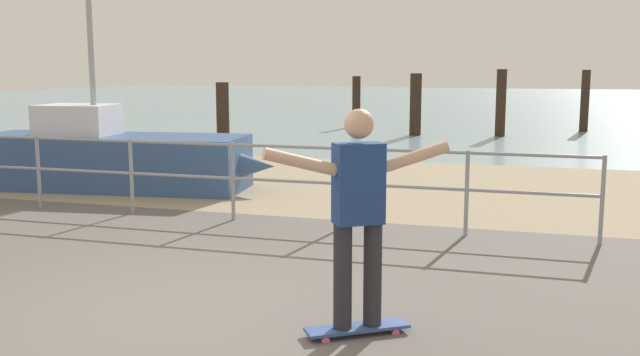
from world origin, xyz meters
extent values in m
cube|color=tan|center=(0.00, 7.00, 0.00)|extent=(24.00, 6.00, 0.04)
cube|color=#75939E|center=(0.00, 35.00, 0.00)|extent=(72.00, 50.00, 0.04)
cylinder|color=gray|center=(-3.83, 3.60, 0.53)|extent=(0.05, 0.05, 1.05)
cylinder|color=gray|center=(-2.32, 3.60, 0.53)|extent=(0.05, 0.05, 1.05)
cylinder|color=gray|center=(-0.81, 3.60, 0.53)|extent=(0.05, 0.05, 1.05)
cylinder|color=gray|center=(0.70, 3.60, 0.53)|extent=(0.05, 0.05, 1.05)
cylinder|color=gray|center=(2.21, 3.60, 0.53)|extent=(0.05, 0.05, 1.05)
cylinder|color=gray|center=(3.72, 3.60, 0.53)|extent=(0.05, 0.05, 1.05)
cylinder|color=gray|center=(-1.57, 3.60, 1.02)|extent=(10.58, 0.04, 0.04)
cylinder|color=gray|center=(-1.57, 3.60, 0.58)|extent=(10.58, 0.04, 0.04)
cube|color=#335184|center=(-3.73, 5.34, 0.45)|extent=(4.54, 1.92, 0.90)
cone|color=#335184|center=(-1.54, 5.60, 0.45)|extent=(1.18, 0.89, 0.77)
cylinder|color=#9EA0A5|center=(-4.02, 5.30, 2.98)|extent=(0.10, 0.10, 4.17)
cube|color=silver|center=(-4.32, 5.27, 1.15)|extent=(1.30, 1.04, 0.50)
cube|color=#334C8C|center=(1.74, 0.11, 0.07)|extent=(0.77, 0.62, 0.02)
cylinder|color=#E5598C|center=(1.56, -0.12, 0.03)|extent=(0.07, 0.06, 0.06)
cylinder|color=#E5598C|center=(1.47, 0.02, 0.03)|extent=(0.07, 0.06, 0.06)
cylinder|color=#E5598C|center=(2.02, 0.20, 0.03)|extent=(0.07, 0.06, 0.06)
cylinder|color=#E5598C|center=(1.93, 0.33, 0.03)|extent=(0.07, 0.06, 0.06)
cylinder|color=#26262B|center=(1.64, 0.04, 0.48)|extent=(0.14, 0.14, 0.80)
cylinder|color=#26262B|center=(1.84, 0.17, 0.48)|extent=(0.14, 0.14, 0.80)
cube|color=navy|center=(1.74, 0.11, 1.18)|extent=(0.41, 0.37, 0.60)
sphere|color=tan|center=(1.74, 0.11, 1.62)|extent=(0.22, 0.22, 0.22)
cylinder|color=tan|center=(1.37, -0.14, 1.36)|extent=(0.51, 0.39, 0.23)
cylinder|color=tan|center=(2.11, 0.36, 1.36)|extent=(0.51, 0.39, 0.23)
cylinder|color=#332319|center=(-5.20, 12.92, 0.79)|extent=(0.35, 0.35, 1.59)
cylinder|color=#332319|center=(-2.82, 18.30, 0.84)|extent=(0.27, 0.27, 1.68)
cylinder|color=#332319|center=(-0.43, 15.85, 0.90)|extent=(0.33, 0.33, 1.81)
cylinder|color=#332319|center=(1.95, 16.23, 0.97)|extent=(0.28, 0.28, 1.93)
cylinder|color=#332319|center=(4.33, 18.51, 0.95)|extent=(0.26, 0.26, 1.90)
camera|label=1|loc=(2.99, -4.98, 2.05)|focal=40.41mm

